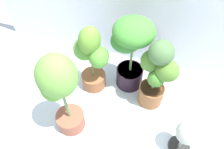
{
  "coord_description": "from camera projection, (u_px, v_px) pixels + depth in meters",
  "views": [
    {
      "loc": [
        0.26,
        -0.84,
        1.75
      ],
      "look_at": [
        -0.09,
        0.26,
        0.35
      ],
      "focal_mm": 33.53,
      "sensor_mm": 36.0,
      "label": 1
    }
  ],
  "objects": [
    {
      "name": "ground_plane",
      "position": [
        113.0,
        122.0,
        1.91
      ],
      "size": [
        8.0,
        8.0,
        0.0
      ],
      "primitive_type": "plane",
      "color": "silver",
      "rests_on": "ground"
    },
    {
      "name": "potted_plant_front_left",
      "position": [
        60.0,
        89.0,
        1.5
      ],
      "size": [
        0.39,
        0.39,
        0.86
      ],
      "color": "brown",
      "rests_on": "ground"
    },
    {
      "name": "potted_plant_back_left",
      "position": [
        91.0,
        58.0,
        1.88
      ],
      "size": [
        0.39,
        0.29,
        0.73
      ],
      "color": "brown",
      "rests_on": "ground"
    },
    {
      "name": "potted_plant_back_center",
      "position": [
        131.0,
        48.0,
        1.84
      ],
      "size": [
        0.47,
        0.46,
        0.78
      ],
      "color": "black",
      "rests_on": "ground"
    },
    {
      "name": "potted_plant_back_right",
      "position": [
        156.0,
        75.0,
        1.76
      ],
      "size": [
        0.35,
        0.26,
        0.75
      ],
      "color": "brown",
      "rests_on": "ground"
    },
    {
      "name": "floor_fan",
      "position": [
        186.0,
        135.0,
        1.58
      ],
      "size": [
        0.25,
        0.25,
        0.37
      ],
      "rotation": [
        0.0,
        0.0,
        -2.4
      ],
      "color": "#252423",
      "rests_on": "ground"
    }
  ]
}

